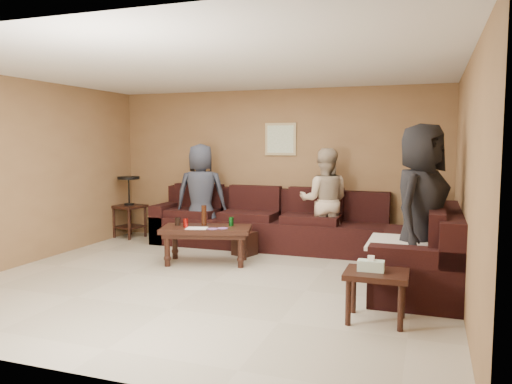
# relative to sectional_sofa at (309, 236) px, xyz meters

# --- Properties ---
(room) EXTENTS (5.60, 5.50, 2.50)m
(room) POSITION_rel_sectional_sofa_xyz_m (-0.81, -1.52, 1.34)
(room) COLOR beige
(room) RESTS_ON ground
(sectional_sofa) EXTENTS (4.65, 2.90, 0.97)m
(sectional_sofa) POSITION_rel_sectional_sofa_xyz_m (0.00, 0.00, 0.00)
(sectional_sofa) COLOR black
(sectional_sofa) RESTS_ON ground
(coffee_table) EXTENTS (1.32, 0.90, 0.78)m
(coffee_table) POSITION_rel_sectional_sofa_xyz_m (-1.27, -0.71, 0.10)
(coffee_table) COLOR black
(coffee_table) RESTS_ON ground
(end_table_left) EXTENTS (0.56, 0.56, 1.06)m
(end_table_left) POSITION_rel_sectional_sofa_xyz_m (-3.32, 0.55, 0.23)
(end_table_left) COLOR black
(end_table_left) RESTS_ON ground
(side_table_right) EXTENTS (0.58, 0.47, 0.62)m
(side_table_right) POSITION_rel_sectional_sofa_xyz_m (1.15, -2.23, 0.08)
(side_table_right) COLOR black
(side_table_right) RESTS_ON ground
(waste_bin) EXTENTS (0.36, 0.36, 0.34)m
(waste_bin) POSITION_rel_sectional_sofa_xyz_m (-0.95, -0.07, -0.16)
(waste_bin) COLOR black
(waste_bin) RESTS_ON ground
(wall_art) EXTENTS (0.52, 0.04, 0.52)m
(wall_art) POSITION_rel_sectional_sofa_xyz_m (-0.71, 0.96, 1.37)
(wall_art) COLOR tan
(wall_art) RESTS_ON ground
(person_left) EXTENTS (0.92, 0.74, 1.63)m
(person_left) POSITION_rel_sectional_sofa_xyz_m (-1.85, 0.35, 0.49)
(person_left) COLOR #2D313E
(person_left) RESTS_ON ground
(person_middle) EXTENTS (0.84, 0.71, 1.56)m
(person_middle) POSITION_rel_sectional_sofa_xyz_m (0.11, 0.49, 0.46)
(person_middle) COLOR #C0AB8F
(person_middle) RESTS_ON ground
(person_right) EXTENTS (0.88, 1.06, 1.85)m
(person_right) POSITION_rel_sectional_sofa_xyz_m (1.50, -1.17, 0.60)
(person_right) COLOR black
(person_right) RESTS_ON ground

